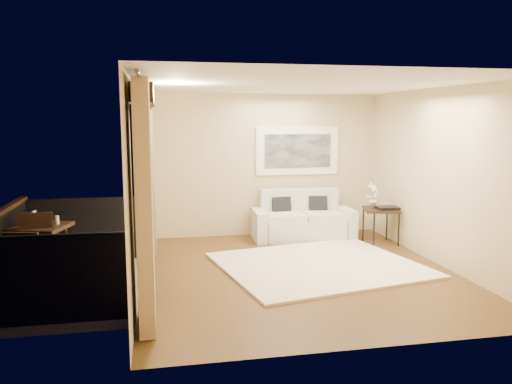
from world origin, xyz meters
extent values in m
plane|color=brown|center=(0.00, 0.00, 0.00)|extent=(5.00, 5.00, 0.00)
plane|color=white|center=(0.00, 0.00, 2.70)|extent=(5.00, 5.00, 0.00)
plane|color=tan|center=(0.00, 2.50, 1.35)|extent=(4.50, 0.00, 4.50)
plane|color=tan|center=(0.00, -2.50, 1.35)|extent=(4.50, 0.00, 4.50)
plane|color=tan|center=(2.25, 0.00, 1.35)|extent=(0.00, 5.00, 5.00)
plane|color=tan|center=(-2.25, 1.85, 1.35)|extent=(0.00, 2.70, 2.70)
plane|color=tan|center=(-2.25, -1.85, 1.35)|extent=(0.00, 2.70, 2.70)
plane|color=tan|center=(-2.25, 0.00, 2.55)|extent=(0.00, 2.40, 2.40)
cube|color=black|center=(-2.13, 0.00, 2.52)|extent=(0.28, 2.40, 0.22)
cube|color=#605B56|center=(-3.15, 0.00, -0.06)|extent=(1.80, 2.60, 0.12)
cube|color=black|center=(-4.01, 0.00, 0.50)|extent=(0.06, 2.60, 1.00)
cube|color=black|center=(-3.15, 1.27, 0.50)|extent=(1.80, 0.06, 1.00)
cube|color=black|center=(-3.15, -1.27, 0.50)|extent=(1.80, 0.06, 1.00)
cube|color=tan|center=(-2.11, 1.55, 1.32)|extent=(0.16, 0.75, 2.62)
cube|color=tan|center=(-2.11, -1.55, 1.32)|extent=(0.16, 0.75, 2.62)
cylinder|color=#4C473F|center=(-2.11, 0.00, 2.63)|extent=(0.04, 4.80, 0.04)
cube|color=white|center=(0.67, 2.47, 1.62)|extent=(1.62, 0.05, 0.92)
cube|color=black|center=(0.67, 2.44, 1.62)|extent=(1.30, 0.02, 0.64)
cube|color=#FEEBCC|center=(0.40, 0.24, 0.02)|extent=(3.29, 3.00, 0.04)
cube|color=silver|center=(0.67, 2.02, 0.19)|extent=(1.53, 0.84, 0.37)
cube|color=silver|center=(0.68, 2.33, 0.53)|extent=(1.52, 0.23, 0.73)
cube|color=silver|center=(-0.16, 2.04, 0.28)|extent=(0.23, 0.81, 0.55)
cube|color=silver|center=(1.50, 2.00, 0.28)|extent=(0.23, 0.81, 0.55)
cube|color=silver|center=(0.30, 2.00, 0.44)|extent=(0.73, 0.73, 0.12)
cube|color=silver|center=(1.03, 1.98, 0.44)|extent=(0.73, 0.73, 0.12)
cube|color=black|center=(0.30, 2.21, 0.59)|extent=(0.37, 0.19, 0.37)
cube|color=black|center=(1.01, 2.19, 0.59)|extent=(0.38, 0.21, 0.37)
cube|color=black|center=(1.93, 1.38, 0.62)|extent=(0.70, 0.70, 0.04)
cylinder|color=black|center=(1.70, 1.14, 0.30)|extent=(0.03, 0.03, 0.60)
cylinder|color=black|center=(2.16, 1.14, 0.30)|extent=(0.03, 0.03, 0.60)
cylinder|color=black|center=(1.70, 1.61, 0.30)|extent=(0.03, 0.03, 0.60)
cylinder|color=black|center=(2.16, 1.61, 0.30)|extent=(0.03, 0.03, 0.60)
cube|color=black|center=(2.01, 1.29, 0.66)|extent=(0.39, 0.29, 0.05)
imported|color=white|center=(1.83, 1.52, 0.87)|extent=(0.29, 0.26, 0.46)
cube|color=black|center=(-3.56, 0.28, 0.76)|extent=(0.83, 0.83, 0.05)
cylinder|color=black|center=(-3.84, 0.00, 0.37)|extent=(0.04, 0.04, 0.73)
cylinder|color=black|center=(-3.29, 0.00, 0.37)|extent=(0.04, 0.04, 0.73)
cylinder|color=black|center=(-3.84, 0.55, 0.37)|extent=(0.04, 0.04, 0.73)
cylinder|color=black|center=(-3.29, 0.55, 0.37)|extent=(0.04, 0.04, 0.73)
cube|color=black|center=(-3.61, 0.29, 0.46)|extent=(0.49, 0.49, 0.05)
cube|color=black|center=(-3.58, 0.09, 0.72)|extent=(0.43, 0.11, 0.56)
cylinder|color=black|center=(-3.46, 0.48, 0.22)|extent=(0.03, 0.03, 0.44)
cylinder|color=black|center=(-3.81, 0.43, 0.22)|extent=(0.03, 0.03, 0.44)
cylinder|color=black|center=(-3.41, 0.14, 0.22)|extent=(0.03, 0.03, 0.44)
cylinder|color=black|center=(-3.76, 0.09, 0.22)|extent=(0.03, 0.03, 0.44)
cube|color=black|center=(-3.57, -1.00, 0.43)|extent=(0.47, 0.47, 0.05)
cube|color=black|center=(-3.54, -0.82, 0.68)|extent=(0.41, 0.12, 0.53)
cylinder|color=black|center=(-3.44, -1.19, 0.21)|extent=(0.03, 0.03, 0.41)
cylinder|color=black|center=(-3.70, -0.81, 0.21)|extent=(0.03, 0.03, 0.41)
cylinder|color=black|center=(-3.38, -0.87, 0.21)|extent=(0.03, 0.03, 0.41)
cylinder|color=silver|center=(-3.71, 0.37, 0.89)|extent=(0.18, 0.18, 0.20)
cylinder|color=red|center=(-3.50, 0.37, 0.83)|extent=(0.06, 0.06, 0.07)
cylinder|color=silver|center=(-3.62, 0.09, 0.88)|extent=(0.04, 0.04, 0.18)
cylinder|color=silver|center=(-3.41, 0.16, 0.85)|extent=(0.06, 0.06, 0.12)
cylinder|color=silver|center=(-3.35, 0.31, 0.85)|extent=(0.06, 0.06, 0.12)
camera|label=1|loc=(-1.94, -6.81, 2.23)|focal=35.00mm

